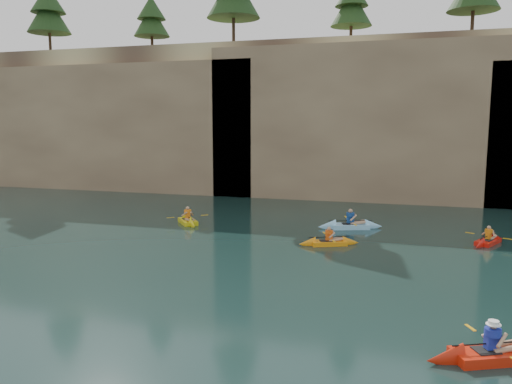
# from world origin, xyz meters

# --- Properties ---
(ground) EXTENTS (160.00, 160.00, 0.00)m
(ground) POSITION_xyz_m (0.00, 0.00, 0.00)
(ground) COLOR black
(ground) RESTS_ON ground
(cliff) EXTENTS (70.00, 16.00, 12.00)m
(cliff) POSITION_xyz_m (0.00, 30.00, 6.00)
(cliff) COLOR tan
(cliff) RESTS_ON ground
(cliff_slab_west) EXTENTS (26.00, 2.40, 10.56)m
(cliff_slab_west) POSITION_xyz_m (-20.00, 22.60, 5.28)
(cliff_slab_west) COLOR #9A815D
(cliff_slab_west) RESTS_ON ground
(cliff_slab_center) EXTENTS (24.00, 2.40, 11.40)m
(cliff_slab_center) POSITION_xyz_m (2.00, 22.60, 5.70)
(cliff_slab_center) COLOR #9A815D
(cliff_slab_center) RESTS_ON ground
(sea_cave_west) EXTENTS (4.50, 1.00, 4.00)m
(sea_cave_west) POSITION_xyz_m (-18.00, 21.95, 2.00)
(sea_cave_west) COLOR black
(sea_cave_west) RESTS_ON ground
(sea_cave_center) EXTENTS (3.50, 1.00, 3.20)m
(sea_cave_center) POSITION_xyz_m (-4.00, 21.95, 1.60)
(sea_cave_center) COLOR black
(sea_cave_center) RESTS_ON ground
(sea_cave_east) EXTENTS (5.00, 1.00, 4.50)m
(sea_cave_east) POSITION_xyz_m (10.00, 21.95, 2.25)
(sea_cave_east) COLOR black
(sea_cave_east) RESTS_ON ground
(main_kayaker) EXTENTS (3.31, 2.08, 1.22)m
(main_kayaker) POSITION_xyz_m (5.97, -1.44, 0.16)
(main_kayaker) COLOR red
(main_kayaker) RESTS_ON ground
(kayaker_orange) EXTENTS (2.85, 2.01, 1.07)m
(kayaker_orange) POSITION_xyz_m (0.65, 8.67, 0.13)
(kayaker_orange) COLOR orange
(kayaker_orange) RESTS_ON ground
(kayaker_red_far) EXTENTS (1.95, 2.86, 1.06)m
(kayaker_red_far) POSITION_xyz_m (7.74, 11.02, 0.13)
(kayaker_red_far) COLOR red
(kayaker_red_far) RESTS_ON ground
(kayaker_yellow) EXTENTS (2.39, 2.74, 1.20)m
(kayaker_yellow) POSITION_xyz_m (-7.61, 11.35, 0.15)
(kayaker_yellow) COLOR yellow
(kayaker_yellow) RESTS_ON ground
(kayaker_ltblue_mid) EXTENTS (3.52, 2.46, 1.32)m
(kayaker_ltblue_mid) POSITION_xyz_m (1.23, 12.56, 0.16)
(kayaker_ltblue_mid) COLOR #96D5FB
(kayaker_ltblue_mid) RESTS_ON ground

